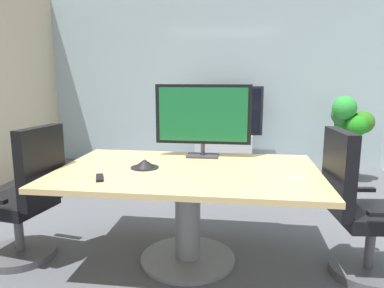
{
  "coord_description": "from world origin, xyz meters",
  "views": [
    {
      "loc": [
        0.48,
        -2.78,
        1.47
      ],
      "look_at": [
        0.08,
        0.15,
        0.91
      ],
      "focal_mm": 34.02,
      "sensor_mm": 36.0,
      "label": 1
    }
  ],
  "objects_px": {
    "conference_table": "(188,191)",
    "conference_phone": "(145,164)",
    "office_chair_left": "(26,205)",
    "potted_plant": "(349,129)",
    "office_chair_right": "(359,216)",
    "remote_control": "(100,178)",
    "tv_monitor": "(203,116)",
    "wall_display_unit": "(224,141)"
  },
  "relations": [
    {
      "from": "wall_display_unit",
      "to": "potted_plant",
      "type": "height_order",
      "value": "wall_display_unit"
    },
    {
      "from": "office_chair_right",
      "to": "potted_plant",
      "type": "bearing_deg",
      "value": -19.08
    },
    {
      "from": "conference_phone",
      "to": "remote_control",
      "type": "bearing_deg",
      "value": -123.84
    },
    {
      "from": "office_chair_left",
      "to": "potted_plant",
      "type": "height_order",
      "value": "potted_plant"
    },
    {
      "from": "conference_table",
      "to": "office_chair_right",
      "type": "relative_size",
      "value": 1.83
    },
    {
      "from": "office_chair_left",
      "to": "wall_display_unit",
      "type": "height_order",
      "value": "wall_display_unit"
    },
    {
      "from": "conference_table",
      "to": "office_chair_left",
      "type": "bearing_deg",
      "value": -173.39
    },
    {
      "from": "office_chair_left",
      "to": "office_chair_right",
      "type": "relative_size",
      "value": 1.0
    },
    {
      "from": "office_chair_right",
      "to": "remote_control",
      "type": "bearing_deg",
      "value": 94.02
    },
    {
      "from": "tv_monitor",
      "to": "conference_phone",
      "type": "height_order",
      "value": "tv_monitor"
    },
    {
      "from": "office_chair_right",
      "to": "conference_table",
      "type": "bearing_deg",
      "value": 82.52
    },
    {
      "from": "office_chair_left",
      "to": "wall_display_unit",
      "type": "bearing_deg",
      "value": 165.95
    },
    {
      "from": "tv_monitor",
      "to": "remote_control",
      "type": "bearing_deg",
      "value": -127.92
    },
    {
      "from": "conference_table",
      "to": "remote_control",
      "type": "xyz_separation_m",
      "value": [
        -0.57,
        -0.35,
        0.19
      ]
    },
    {
      "from": "potted_plant",
      "to": "office_chair_right",
      "type": "bearing_deg",
      "value": -103.38
    },
    {
      "from": "conference_table",
      "to": "tv_monitor",
      "type": "distance_m",
      "value": 0.71
    },
    {
      "from": "conference_table",
      "to": "conference_phone",
      "type": "bearing_deg",
      "value": -178.12
    },
    {
      "from": "wall_display_unit",
      "to": "remote_control",
      "type": "bearing_deg",
      "value": -101.63
    },
    {
      "from": "conference_phone",
      "to": "office_chair_left",
      "type": "bearing_deg",
      "value": -171.71
    },
    {
      "from": "conference_table",
      "to": "office_chair_right",
      "type": "height_order",
      "value": "office_chair_right"
    },
    {
      "from": "wall_display_unit",
      "to": "conference_phone",
      "type": "xyz_separation_m",
      "value": [
        -0.47,
        -3.06,
        0.35
      ]
    },
    {
      "from": "tv_monitor",
      "to": "remote_control",
      "type": "xyz_separation_m",
      "value": [
        -0.64,
        -0.82,
        -0.35
      ]
    },
    {
      "from": "potted_plant",
      "to": "remote_control",
      "type": "height_order",
      "value": "potted_plant"
    },
    {
      "from": "office_chair_left",
      "to": "potted_plant",
      "type": "bearing_deg",
      "value": 140.14
    },
    {
      "from": "office_chair_left",
      "to": "office_chair_right",
      "type": "height_order",
      "value": "same"
    },
    {
      "from": "conference_table",
      "to": "wall_display_unit",
      "type": "distance_m",
      "value": 3.06
    },
    {
      "from": "wall_display_unit",
      "to": "conference_phone",
      "type": "distance_m",
      "value": 3.12
    },
    {
      "from": "wall_display_unit",
      "to": "remote_control",
      "type": "xyz_separation_m",
      "value": [
        -0.7,
        -3.41,
        0.33
      ]
    },
    {
      "from": "tv_monitor",
      "to": "remote_control",
      "type": "distance_m",
      "value": 1.09
    },
    {
      "from": "potted_plant",
      "to": "remote_control",
      "type": "relative_size",
      "value": 7.07
    },
    {
      "from": "potted_plant",
      "to": "conference_table",
      "type": "bearing_deg",
      "value": -126.54
    },
    {
      "from": "conference_table",
      "to": "potted_plant",
      "type": "bearing_deg",
      "value": 53.46
    },
    {
      "from": "office_chair_left",
      "to": "conference_phone",
      "type": "xyz_separation_m",
      "value": [
        0.94,
        0.14,
        0.33
      ]
    },
    {
      "from": "office_chair_right",
      "to": "wall_display_unit",
      "type": "relative_size",
      "value": 0.83
    },
    {
      "from": "office_chair_left",
      "to": "remote_control",
      "type": "relative_size",
      "value": 6.41
    },
    {
      "from": "tv_monitor",
      "to": "potted_plant",
      "type": "relative_size",
      "value": 0.7
    },
    {
      "from": "remote_control",
      "to": "conference_table",
      "type": "bearing_deg",
      "value": 9.88
    },
    {
      "from": "conference_table",
      "to": "remote_control",
      "type": "bearing_deg",
      "value": -148.0
    },
    {
      "from": "office_chair_right",
      "to": "conference_phone",
      "type": "relative_size",
      "value": 4.95
    },
    {
      "from": "office_chair_right",
      "to": "tv_monitor",
      "type": "xyz_separation_m",
      "value": [
        -1.2,
        0.5,
        0.66
      ]
    },
    {
      "from": "conference_table",
      "to": "conference_phone",
      "type": "distance_m",
      "value": 0.4
    },
    {
      "from": "tv_monitor",
      "to": "conference_table",
      "type": "bearing_deg",
      "value": -98.45
    }
  ]
}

